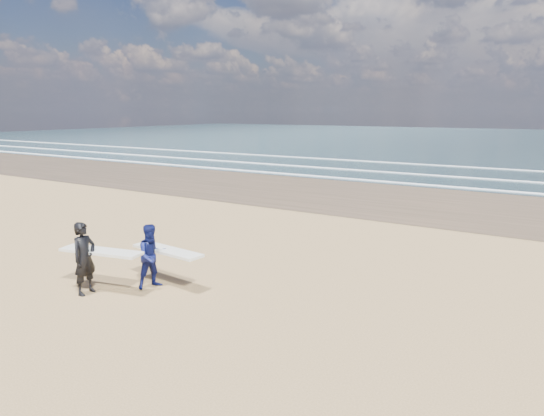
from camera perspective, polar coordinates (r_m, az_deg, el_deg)
The scene contains 2 objects.
surfer_near at distance 12.96m, azimuth -20.97°, elevation -5.45°, with size 2.26×1.19×1.84m.
surfer_far at distance 12.92m, azimuth -13.76°, elevation -5.46°, with size 2.24×1.21×1.68m.
Camera 1 is at (10.25, -6.89, 4.55)m, focal length 32.00 mm.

